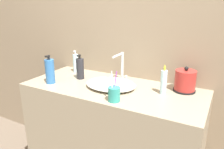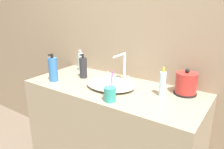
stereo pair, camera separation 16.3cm
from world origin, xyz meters
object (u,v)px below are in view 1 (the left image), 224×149
Objects in this scene: lotion_bottle at (80,69)px; mouthwash_bottle at (50,71)px; electric_kettle at (185,82)px; shampoo_bottle at (164,82)px; hand_cream_bottle at (76,63)px; faucet at (122,65)px; toothbrush_cup at (114,94)px.

mouthwash_bottle reaches higher than lotion_bottle.
shampoo_bottle is at bearing -135.08° from electric_kettle.
faucet is at bearing -1.91° from hand_cream_bottle.
lotion_bottle is 0.97× the size of shampoo_bottle.
hand_cream_bottle is at bearing 179.63° from electric_kettle.
toothbrush_cup is 1.00× the size of hand_cream_bottle.
faucet is 0.35m from lotion_bottle.
toothbrush_cup is at bearing -5.66° from mouthwash_bottle.
shampoo_bottle is 0.88m from mouthwash_bottle.
shampoo_bottle is 1.07× the size of hand_cream_bottle.
electric_kettle is at bearing 9.02° from lotion_bottle.
faucet is 0.57m from mouthwash_bottle.
hand_cream_bottle is at bearing 171.50° from shampoo_bottle.
shampoo_bottle is 0.94× the size of mouthwash_bottle.
lotion_bottle is 0.25m from mouthwash_bottle.
hand_cream_bottle is (-0.15, 0.14, -0.00)m from lotion_bottle.
lotion_bottle reaches higher than electric_kettle.
lotion_bottle reaches higher than toothbrush_cup.
faucet is 1.16× the size of hand_cream_bottle.
mouthwash_bottle is 0.34m from hand_cream_bottle.
electric_kettle is 0.89× the size of lotion_bottle.
shampoo_bottle is at bearing -16.45° from faucet.
shampoo_bottle reaches higher than hand_cream_bottle.
lotion_bottle is 1.03× the size of hand_cream_bottle.
faucet reaches higher than toothbrush_cup.
electric_kettle is 0.81× the size of mouthwash_bottle.
lotion_bottle is at bearing 150.41° from toothbrush_cup.
faucet reaches higher than shampoo_bottle.
shampoo_bottle reaches higher than electric_kettle.
shampoo_bottle is (-0.12, -0.12, 0.02)m from electric_kettle.
toothbrush_cup is 0.73m from hand_cream_bottle.
mouthwash_bottle reaches higher than electric_kettle.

